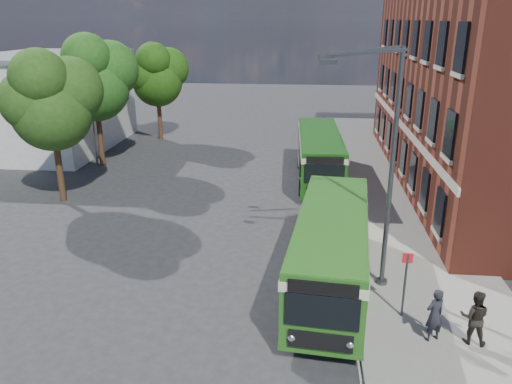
# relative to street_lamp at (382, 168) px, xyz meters

# --- Properties ---
(ground) EXTENTS (120.00, 120.00, 0.00)m
(ground) POSITION_rel_street_lamp_xyz_m (-4.84, 2.00, -4.79)
(ground) COLOR #29292C
(ground) RESTS_ON ground
(pavement) EXTENTS (6.00, 48.00, 0.15)m
(pavement) POSITION_rel_street_lamp_xyz_m (2.16, 10.00, -4.72)
(pavement) COLOR gray
(pavement) RESTS_ON ground
(kerb_line) EXTENTS (0.12, 48.00, 0.01)m
(kerb_line) POSITION_rel_street_lamp_xyz_m (-0.89, 10.00, -4.79)
(kerb_line) COLOR beige
(kerb_line) RESTS_ON ground
(brick_office) EXTENTS (12.10, 26.00, 14.20)m
(brick_office) POSITION_rel_street_lamp_xyz_m (9.16, 14.00, 2.18)
(brick_office) COLOR maroon
(brick_office) RESTS_ON ground
(white_building) EXTENTS (9.40, 13.40, 7.30)m
(white_building) POSITION_rel_street_lamp_xyz_m (-22.84, 20.00, -1.13)
(white_building) COLOR beige
(white_building) RESTS_ON ground
(flagpole) EXTENTS (0.95, 0.10, 9.00)m
(flagpole) POSITION_rel_street_lamp_xyz_m (-17.29, 15.00, 0.15)
(flagpole) COLOR #3B3D41
(flagpole) RESTS_ON ground
(street_lamp) EXTENTS (2.96, 2.38, 9.00)m
(street_lamp) POSITION_rel_street_lamp_xyz_m (0.00, 0.00, 0.00)
(street_lamp) COLOR #3B3D41
(street_lamp) RESTS_ON ground
(bus_stop_sign) EXTENTS (0.35, 0.08, 2.52)m
(bus_stop_sign) POSITION_rel_street_lamp_xyz_m (0.76, -2.20, -3.28)
(bus_stop_sign) COLOR #3B3D41
(bus_stop_sign) RESTS_ON ground
(bus_front) EXTENTS (3.46, 9.93, 3.02)m
(bus_front) POSITION_rel_street_lamp_xyz_m (-1.65, -0.29, -2.96)
(bus_front) COLOR #2B661D
(bus_front) RESTS_ON ground
(bus_rear) EXTENTS (2.95, 10.63, 3.02)m
(bus_rear) POSITION_rel_street_lamp_xyz_m (-1.88, 13.56, -2.96)
(bus_rear) COLOR #185012
(bus_rear) RESTS_ON ground
(pedestrian_a) EXTENTS (0.78, 0.68, 1.80)m
(pedestrian_a) POSITION_rel_street_lamp_xyz_m (1.48, -3.49, -3.74)
(pedestrian_a) COLOR black
(pedestrian_a) RESTS_ON pavement
(pedestrian_b) EXTENTS (1.03, 0.89, 1.81)m
(pedestrian_b) POSITION_rel_street_lamp_xyz_m (2.69, -3.50, -3.73)
(pedestrian_b) COLOR black
(pedestrian_b) RESTS_ON pavement
(tree_left) EXTENTS (5.02, 4.78, 8.48)m
(tree_left) POSITION_rel_street_lamp_xyz_m (-16.38, 7.95, 0.97)
(tree_left) COLOR #352013
(tree_left) RESTS_ON ground
(tree_mid) EXTENTS (5.36, 5.09, 9.04)m
(tree_mid) POSITION_rel_street_lamp_xyz_m (-17.00, 15.24, 1.35)
(tree_mid) COLOR #352013
(tree_mid) RESTS_ON ground
(tree_right) EXTENTS (4.80, 4.56, 8.10)m
(tree_right) POSITION_rel_street_lamp_xyz_m (-15.12, 23.35, 0.70)
(tree_right) COLOR #352013
(tree_right) RESTS_ON ground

